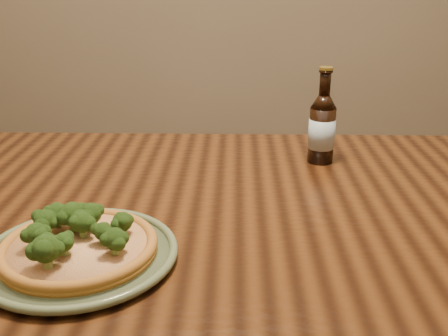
{
  "coord_description": "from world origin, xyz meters",
  "views": [
    {
      "loc": [
        0.01,
        -0.84,
        1.19
      ],
      "look_at": [
        -0.01,
        0.11,
        0.82
      ],
      "focal_mm": 42.0,
      "sensor_mm": 36.0,
      "label": 1
    }
  ],
  "objects_px": {
    "pizza": "(78,243)",
    "beer_bottle": "(322,128)",
    "plate": "(80,254)",
    "table": "(228,244)"
  },
  "relations": [
    {
      "from": "plate",
      "to": "beer_bottle",
      "type": "height_order",
      "value": "beer_bottle"
    },
    {
      "from": "table",
      "to": "pizza",
      "type": "xyz_separation_m",
      "value": [
        -0.23,
        -0.22,
        0.12
      ]
    },
    {
      "from": "pizza",
      "to": "beer_bottle",
      "type": "height_order",
      "value": "beer_bottle"
    },
    {
      "from": "plate",
      "to": "pizza",
      "type": "distance_m",
      "value": 0.02
    },
    {
      "from": "plate",
      "to": "beer_bottle",
      "type": "bearing_deg",
      "value": 45.85
    },
    {
      "from": "table",
      "to": "pizza",
      "type": "bearing_deg",
      "value": -136.83
    },
    {
      "from": "table",
      "to": "pizza",
      "type": "height_order",
      "value": "pizza"
    },
    {
      "from": "table",
      "to": "beer_bottle",
      "type": "bearing_deg",
      "value": 48.14
    },
    {
      "from": "pizza",
      "to": "beer_bottle",
      "type": "distance_m",
      "value": 0.64
    },
    {
      "from": "plate",
      "to": "pizza",
      "type": "xyz_separation_m",
      "value": [
        -0.0,
        0.0,
        0.02
      ]
    }
  ]
}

